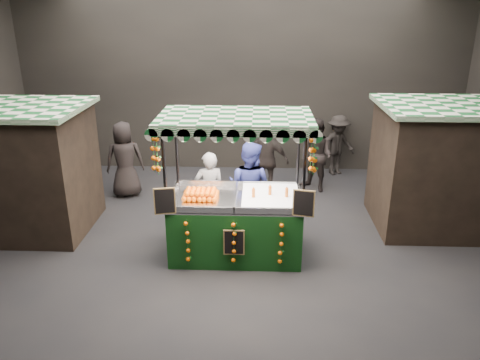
{
  "coord_description": "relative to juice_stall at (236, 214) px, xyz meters",
  "views": [
    {
      "loc": [
        0.49,
        -7.76,
        4.48
      ],
      "look_at": [
        0.15,
        0.61,
        1.29
      ],
      "focal_mm": 35.21,
      "sensor_mm": 36.0,
      "label": 1
    }
  ],
  "objects": [
    {
      "name": "vendor_blue",
      "position": [
        0.21,
        1.0,
        0.13
      ],
      "size": [
        1.15,
        1.05,
        1.92
      ],
      "rotation": [
        0.0,
        0.0,
        2.72
      ],
      "color": "navy",
      "rests_on": "ground"
    },
    {
      "name": "shopper_0",
      "position": [
        -4.55,
        2.24,
        0.1
      ],
      "size": [
        0.79,
        0.65,
        1.86
      ],
      "rotation": [
        0.0,
        0.0,
        0.36
      ],
      "color": "black",
      "rests_on": "ground"
    },
    {
      "name": "market_hall",
      "position": [
        -0.11,
        -0.05,
        2.56
      ],
      "size": [
        12.1,
        10.1,
        5.05
      ],
      "color": "black",
      "rests_on": "ground"
    },
    {
      "name": "vendor_grey",
      "position": [
        -0.59,
        1.0,
        0.02
      ],
      "size": [
        0.68,
        0.5,
        1.69
      ],
      "rotation": [
        0.0,
        0.0,
        3.31
      ],
      "color": "slate",
      "rests_on": "ground"
    },
    {
      "name": "neighbour_stall_right",
      "position": [
        4.29,
        1.45,
        0.48
      ],
      "size": [
        3.0,
        2.2,
        2.6
      ],
      "color": "black",
      "rests_on": "ground"
    },
    {
      "name": "shopper_2",
      "position": [
        0.61,
        2.95,
        0.08
      ],
      "size": [
        1.14,
        0.75,
        1.8
      ],
      "rotation": [
        0.0,
        0.0,
        2.82
      ],
      "color": "#282220",
      "rests_on": "ground"
    },
    {
      "name": "shopper_1",
      "position": [
        1.81,
        3.32,
        0.08
      ],
      "size": [
        1.12,
        1.11,
        1.82
      ],
      "rotation": [
        0.0,
        0.0,
        -0.75
      ],
      "color": "black",
      "rests_on": "ground"
    },
    {
      "name": "neighbour_stall_left",
      "position": [
        -4.51,
        0.95,
        0.48
      ],
      "size": [
        3.0,
        2.2,
        2.6
      ],
      "color": "black",
      "rests_on": "ground"
    },
    {
      "name": "juice_stall",
      "position": [
        0.0,
        0.0,
        0.0
      ],
      "size": [
        2.75,
        1.62,
        2.66
      ],
      "color": "black",
      "rests_on": "ground"
    },
    {
      "name": "shopper_3",
      "position": [
        2.53,
        4.55,
        -0.0
      ],
      "size": [
        1.22,
        1.02,
        1.64
      ],
      "rotation": [
        0.0,
        0.0,
        0.47
      ],
      "color": "black",
      "rests_on": "ground"
    },
    {
      "name": "shopper_4",
      "position": [
        -2.82,
        2.78,
        0.1
      ],
      "size": [
        1.03,
        0.81,
        1.84
      ],
      "rotation": [
        0.0,
        0.0,
        3.41
      ],
      "color": "black",
      "rests_on": "ground"
    },
    {
      "name": "ground",
      "position": [
        -0.11,
        -0.05,
        -0.82
      ],
      "size": [
        12.0,
        12.0,
        0.0
      ],
      "primitive_type": "plane",
      "color": "black",
      "rests_on": "ground"
    }
  ]
}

